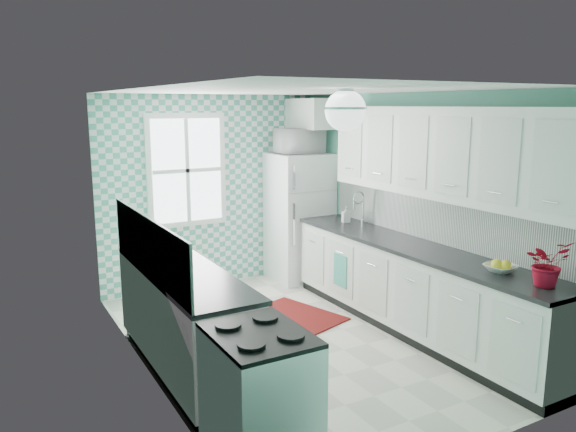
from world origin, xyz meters
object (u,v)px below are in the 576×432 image
ceiling_light (345,110)px  microwave (299,141)px  potted_plant (547,263)px  stove (260,395)px  fridge (299,217)px  sink (351,226)px  fruit_bowl (501,268)px

ceiling_light → microwave: 2.88m
ceiling_light → microwave: size_ratio=0.58×
potted_plant → microwave: size_ratio=0.63×
ceiling_light → potted_plant: ceiling_light is taller
stove → microwave: microwave is taller
fridge → stove: (-2.31, -3.40, -0.39)m
sink → potted_plant: 2.67m
fridge → sink: size_ratio=3.25×
stove → fruit_bowl: 2.45m
microwave → sink: bearing=98.4°
stove → microwave: size_ratio=1.51×
ceiling_light → fruit_bowl: size_ratio=1.33×
ceiling_light → potted_plant: bearing=-42.9°
fridge → fruit_bowl: 3.30m
potted_plant → microwave: bearing=91.4°
sink → potted_plant: bearing=-86.8°
fridge → fruit_bowl: fridge is taller
potted_plant → sink: bearing=89.9°
potted_plant → microwave: 3.81m
fridge → stove: 4.13m
ceiling_light → fruit_bowl: ceiling_light is taller
sink → fruit_bowl: 2.22m
ceiling_light → stove: (-1.20, -0.78, -1.85)m
microwave → stove: bearing=59.2°
ceiling_light → fridge: (1.11, 2.62, -1.46)m
ceiling_light → fruit_bowl: bearing=-29.3°
fruit_bowl → stove: bearing=-177.5°
fridge → ceiling_light: bearing=-114.4°
fridge → stove: fridge is taller
ceiling_light → stove: size_ratio=0.39×
fruit_bowl → microwave: (-0.09, 3.29, 0.92)m
sink → ceiling_light: bearing=-124.7°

